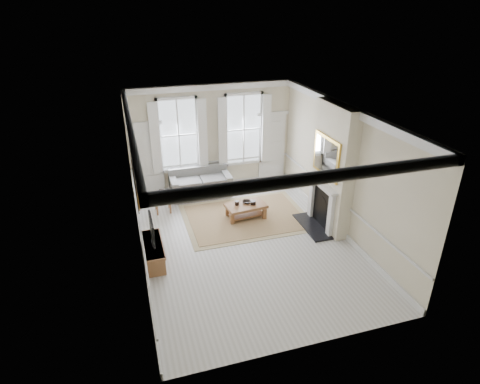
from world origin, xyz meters
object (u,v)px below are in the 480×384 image
object	(u,v)px
side_table	(162,198)
sofa	(200,184)
tv_stand	(153,252)
coffee_table	(246,207)

from	to	relation	value
side_table	sofa	bearing A→B (deg)	31.53
sofa	tv_stand	xyz separation A→B (m)	(-1.81, -3.23, -0.13)
sofa	side_table	distance (m)	1.51
side_table	tv_stand	distance (m)	2.51
sofa	side_table	xyz separation A→B (m)	(-1.29, -0.79, 0.09)
coffee_table	tv_stand	distance (m)	3.07
sofa	coffee_table	distance (m)	2.08
sofa	side_table	bearing A→B (deg)	-148.47
side_table	coffee_table	xyz separation A→B (m)	(2.22, -1.07, -0.11)
sofa	tv_stand	distance (m)	3.71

